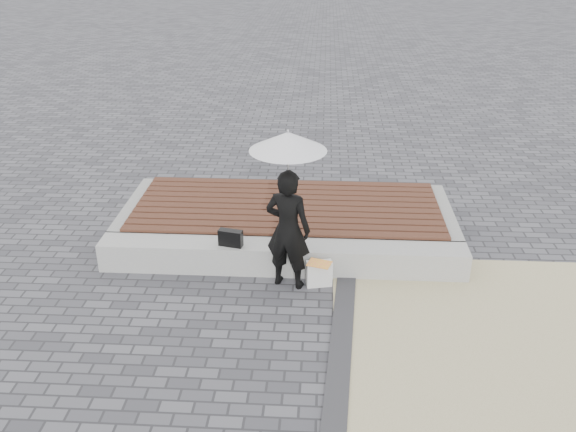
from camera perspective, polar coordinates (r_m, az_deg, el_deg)
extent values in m
plane|color=#525157|center=(7.26, -1.42, -11.37)|extent=(80.00, 80.00, 0.00)
cube|color=#BDB387|center=(7.34, 24.74, -13.54)|extent=(5.00, 5.00, 0.02)
cube|color=#323134|center=(6.84, 4.69, -13.96)|extent=(0.61, 5.20, 0.04)
cube|color=#A9A9A3|center=(8.48, -0.55, -3.78)|extent=(5.00, 0.45, 0.40)
cube|color=gray|center=(9.54, -0.06, -0.24)|extent=(5.00, 2.00, 0.40)
imported|color=black|center=(7.86, 0.00, -1.25)|extent=(0.68, 0.54, 1.62)
cylinder|color=#A9AAAE|center=(7.61, 0.00, 2.71)|extent=(0.02, 0.02, 0.94)
cone|color=silver|center=(7.41, 0.00, 6.88)|extent=(0.94, 0.94, 0.23)
sphere|color=#A9AAAE|center=(7.37, 0.00, 7.85)|extent=(0.03, 0.03, 0.03)
cube|color=black|center=(8.33, -5.30, -2.03)|extent=(0.34, 0.18, 0.23)
cube|color=silver|center=(8.16, 2.88, -5.31)|extent=(0.36, 0.21, 0.35)
cube|color=#FC5E47|center=(8.02, 2.90, -4.39)|extent=(0.35, 0.29, 0.01)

